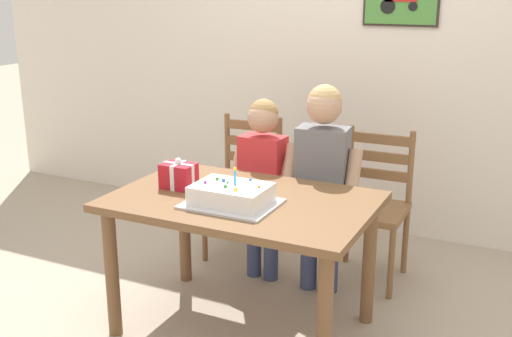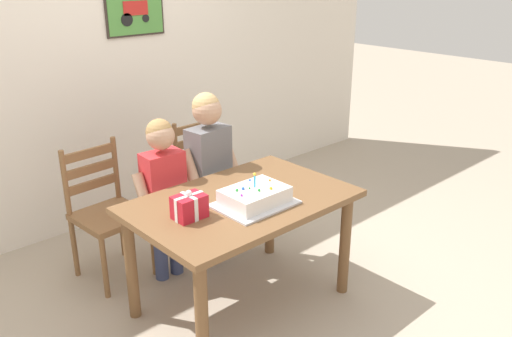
# 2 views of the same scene
# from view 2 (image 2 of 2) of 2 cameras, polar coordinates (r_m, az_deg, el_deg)

# --- Properties ---
(ground_plane) EXTENTS (20.00, 20.00, 0.00)m
(ground_plane) POSITION_cam_2_polar(r_m,az_deg,el_deg) (3.51, -1.46, -14.16)
(ground_plane) COLOR tan
(back_wall) EXTENTS (6.40, 0.11, 2.60)m
(back_wall) POSITION_cam_2_polar(r_m,az_deg,el_deg) (4.37, -16.82, 10.69)
(back_wall) COLOR silver
(back_wall) RESTS_ON ground
(dining_table) EXTENTS (1.31, 0.85, 0.73)m
(dining_table) POSITION_cam_2_polar(r_m,az_deg,el_deg) (3.19, -1.56, -4.95)
(dining_table) COLOR brown
(dining_table) RESTS_ON ground
(birthday_cake) EXTENTS (0.44, 0.34, 0.19)m
(birthday_cake) POSITION_cam_2_polar(r_m,az_deg,el_deg) (3.04, -0.19, -3.10)
(birthday_cake) COLOR silver
(birthday_cake) RESTS_ON dining_table
(gift_box_red_large) EXTENTS (0.18, 0.13, 0.17)m
(gift_box_red_large) POSITION_cam_2_polar(r_m,az_deg,el_deg) (2.91, -7.22, -4.06)
(gift_box_red_large) COLOR red
(gift_box_red_large) RESTS_ON dining_table
(chair_left) EXTENTS (0.45, 0.45, 0.92)m
(chair_left) POSITION_cam_2_polar(r_m,az_deg,el_deg) (3.72, -15.73, -4.53)
(chair_left) COLOR brown
(chair_left) RESTS_ON ground
(chair_right) EXTENTS (0.43, 0.43, 0.92)m
(chair_right) POSITION_cam_2_polar(r_m,az_deg,el_deg) (4.13, -5.12, -1.13)
(chair_right) COLOR brown
(chair_right) RESTS_ON ground
(child_older) EXTENTS (0.46, 0.27, 1.24)m
(child_older) POSITION_cam_2_polar(r_m,az_deg,el_deg) (3.68, -5.08, 0.76)
(child_older) COLOR #38426B
(child_older) RESTS_ON ground
(child_younger) EXTENTS (0.41, 0.24, 1.13)m
(child_younger) POSITION_cam_2_polar(r_m,az_deg,el_deg) (3.51, -9.87, -1.72)
(child_younger) COLOR #38426B
(child_younger) RESTS_ON ground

